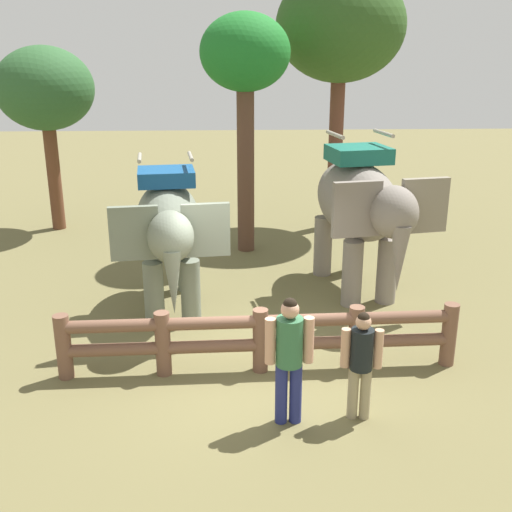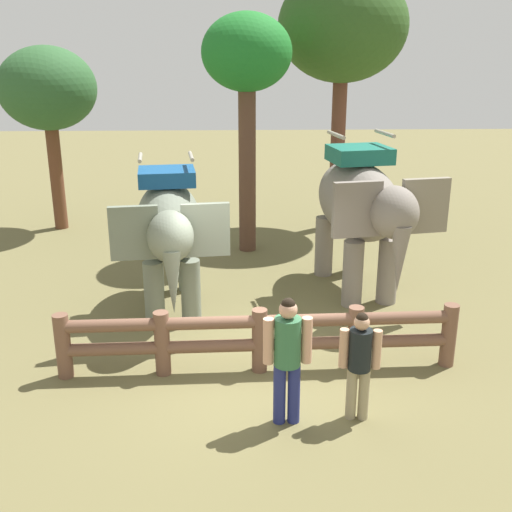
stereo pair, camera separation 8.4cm
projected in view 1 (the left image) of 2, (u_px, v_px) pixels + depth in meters
ground_plane at (260, 372)px, 9.77m from camera, size 60.00×60.00×0.00m
log_fence at (260, 336)px, 9.62m from camera, size 6.30×0.40×1.05m
elephant_near_left at (169, 227)px, 11.52m from camera, size 1.99×3.54×3.00m
elephant_center at (360, 206)px, 12.40m from camera, size 2.30×3.91×3.29m
tourist_woman_in_black at (361, 358)px, 8.28m from camera, size 0.56×0.34×1.59m
tourist_man_in_blue at (289, 352)px, 8.14m from camera, size 0.65×0.36×1.84m
tree_far_left at (245, 62)px, 14.21m from camera, size 2.10×2.10×5.67m
tree_back_center at (45, 91)px, 16.29m from camera, size 2.58×2.58×4.94m
tree_far_right at (340, 28)px, 15.99m from camera, size 3.38×3.38×6.84m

